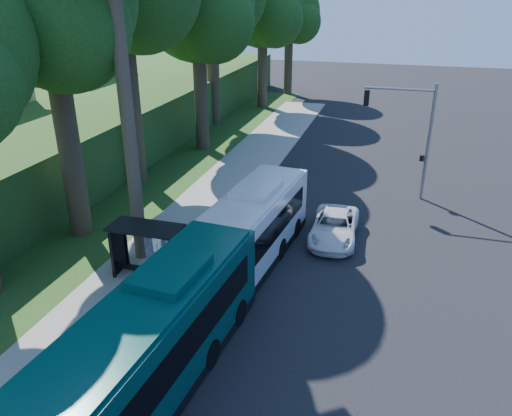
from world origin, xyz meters
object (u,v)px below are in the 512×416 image
(bus_shelter, at_px, (143,240))
(pickup, at_px, (334,227))
(teal_bus, at_px, (141,354))
(white_bus, at_px, (241,239))

(bus_shelter, height_order, pickup, bus_shelter)
(teal_bus, relative_size, pickup, 2.60)
(teal_bus, bearing_deg, white_bus, 90.53)
(bus_shelter, relative_size, pickup, 0.65)
(white_bus, distance_m, pickup, 5.93)
(white_bus, xyz_separation_m, pickup, (3.57, 4.61, -1.08))
(bus_shelter, distance_m, teal_bus, 7.65)
(pickup, bearing_deg, teal_bus, -109.97)
(bus_shelter, xyz_separation_m, teal_bus, (3.55, -6.78, 0.03))
(bus_shelter, height_order, white_bus, white_bus)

